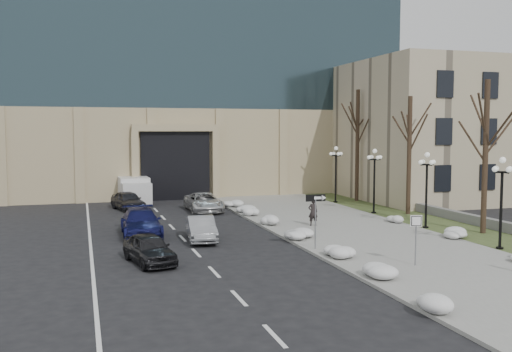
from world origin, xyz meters
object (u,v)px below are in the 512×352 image
(car_e, at_px, (128,201))
(car_d, at_px, (204,202))
(lamppost_b, at_px, (427,180))
(one_way_sign, at_px, (319,204))
(keep_sign, at_px, (416,229))
(car_c, at_px, (141,223))
(lamppost_d, at_px, (336,167))
(car_b, at_px, (201,229))
(lamppost_a, at_px, (502,190))
(box_truck, at_px, (133,190))
(lamppost_c, at_px, (374,172))
(pedestrian, at_px, (313,212))
(car_a, at_px, (149,249))

(car_e, bearing_deg, car_d, -38.73)
(car_d, xyz_separation_m, lamppost_b, (11.43, -11.69, 2.37))
(one_way_sign, bearing_deg, keep_sign, -55.32)
(car_e, distance_m, lamppost_b, 22.07)
(car_c, bearing_deg, lamppost_b, -8.52)
(lamppost_d, bearing_deg, car_d, -173.44)
(car_b, distance_m, lamppost_b, 14.14)
(car_c, distance_m, car_e, 11.19)
(keep_sign, bearing_deg, car_d, 123.43)
(car_d, xyz_separation_m, lamppost_d, (11.43, 1.31, 2.37))
(car_b, distance_m, car_d, 11.43)
(car_d, xyz_separation_m, lamppost_a, (11.43, -18.19, 2.37))
(car_b, height_order, car_d, car_d)
(car_e, relative_size, lamppost_d, 0.89)
(box_truck, height_order, lamppost_d, lamppost_d)
(car_e, height_order, lamppost_c, lamppost_c)
(pedestrian, distance_m, one_way_sign, 7.16)
(car_b, distance_m, lamppost_a, 15.79)
(lamppost_c, xyz_separation_m, lamppost_d, (0.00, 6.50, 0.00))
(box_truck, height_order, lamppost_a, lamppost_a)
(lamppost_b, bearing_deg, car_e, 140.00)
(pedestrian, xyz_separation_m, keep_sign, (0.23, -11.11, 0.76))
(car_c, xyz_separation_m, pedestrian, (10.60, -0.22, 0.21))
(car_e, bearing_deg, car_b, -92.48)
(car_a, bearing_deg, keep_sign, -33.47)
(car_c, height_order, one_way_sign, one_way_sign)
(car_d, relative_size, car_e, 1.19)
(car_e, xyz_separation_m, box_truck, (0.78, 4.82, 0.33))
(car_b, xyz_separation_m, car_d, (2.49, 11.15, 0.03))
(car_b, bearing_deg, car_d, 83.11)
(car_c, height_order, box_truck, box_truck)
(car_d, bearing_deg, car_a, -110.59)
(car_b, relative_size, lamppost_d, 0.86)
(box_truck, relative_size, lamppost_b, 1.45)
(one_way_sign, relative_size, lamppost_c, 0.61)
(car_a, bearing_deg, one_way_sign, -10.99)
(pedestrian, bearing_deg, car_d, -59.10)
(car_e, xyz_separation_m, lamppost_d, (16.81, -1.11, 2.35))
(car_a, height_order, lamppost_b, lamppost_b)
(car_e, bearing_deg, keep_sign, -79.08)
(car_e, xyz_separation_m, lamppost_b, (16.81, -14.11, 2.35))
(one_way_sign, height_order, lamppost_a, lamppost_a)
(lamppost_a, bearing_deg, car_e, 129.21)
(car_a, xyz_separation_m, lamppost_a, (17.28, -2.45, 2.39))
(pedestrian, height_order, lamppost_d, lamppost_d)
(keep_sign, bearing_deg, lamppost_d, 92.67)
(lamppost_a, bearing_deg, car_a, 171.94)
(car_c, distance_m, box_truck, 16.04)
(pedestrian, distance_m, box_truck, 18.89)
(car_b, xyz_separation_m, lamppost_c, (13.93, 5.97, 2.40))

